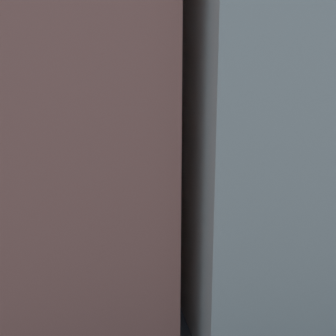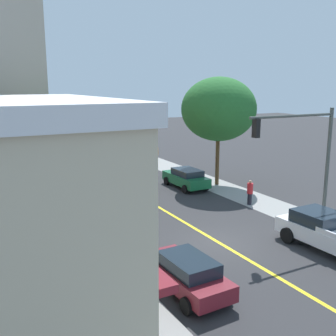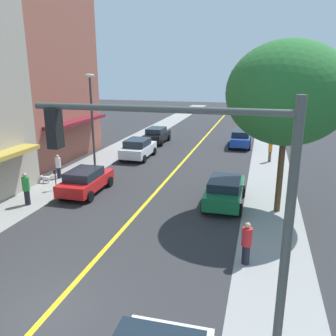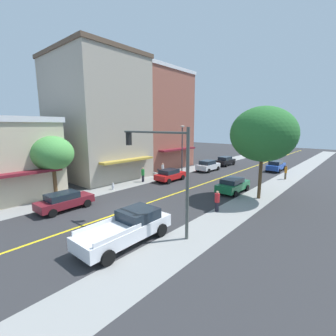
# 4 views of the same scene
# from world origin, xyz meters

# --- Properties ---
(ground_plane) EXTENTS (140.00, 140.00, 0.00)m
(ground_plane) POSITION_xyz_m (0.00, 0.00, 0.00)
(ground_plane) COLOR #2D2D30
(sidewalk_left) EXTENTS (2.93, 126.00, 0.01)m
(sidewalk_left) POSITION_xyz_m (-6.67, 0.00, 0.00)
(sidewalk_left) COLOR gray
(sidewalk_left) RESTS_ON ground
(sidewalk_right) EXTENTS (2.93, 126.00, 0.01)m
(sidewalk_right) POSITION_xyz_m (6.67, 0.00, 0.00)
(sidewalk_right) COLOR gray
(sidewalk_right) RESTS_ON ground
(road_centerline_stripe) EXTENTS (0.20, 126.00, 0.00)m
(road_centerline_stripe) POSITION_xyz_m (0.00, 0.00, 0.00)
(road_centerline_stripe) COLOR yellow
(road_centerline_stripe) RESTS_ON ground
(pale_office_building) EXTENTS (12.84, 7.61, 7.56)m
(pale_office_building) POSITION_xyz_m (-13.57, -4.72, 3.79)
(pale_office_building) COLOR beige
(pale_office_building) RESTS_ON ground
(tan_rowhouse) EXTENTS (12.79, 9.96, 15.65)m
(tan_rowhouse) POSITION_xyz_m (-13.57, 6.21, 7.83)
(tan_rowhouse) COLOR #A39989
(tan_rowhouse) RESTS_ON ground
(corner_shop_building) EXTENTS (11.11, 10.47, 15.46)m
(corner_shop_building) POSITION_xyz_m (-13.57, 16.83, 7.74)
(corner_shop_building) COLOR #935142
(corner_shop_building) RESTS_ON ground
(street_tree_left_near) EXTENTS (5.84, 5.84, 8.50)m
(street_tree_left_near) POSITION_xyz_m (6.92, 10.18, 6.00)
(street_tree_left_near) COLOR brown
(street_tree_left_near) RESTS_ON ground
(street_tree_right_corner) EXTENTS (3.78, 3.78, 5.85)m
(street_tree_right_corner) POSITION_xyz_m (-7.74, -2.28, 4.22)
(street_tree_right_corner) COLOR brown
(street_tree_right_corner) RESTS_ON ground
(fire_hydrant) EXTENTS (0.44, 0.24, 0.77)m
(fire_hydrant) POSITION_xyz_m (-6.05, 3.00, 0.38)
(fire_hydrant) COLOR silver
(fire_hydrant) RESTS_ON ground
(parking_meter) EXTENTS (0.12, 0.18, 1.30)m
(parking_meter) POSITION_xyz_m (-6.00, 10.05, 0.86)
(parking_meter) COLOR #4C4C51
(parking_meter) RESTS_ON ground
(traffic_light_mast) EXTENTS (5.66, 0.32, 6.69)m
(traffic_light_mast) POSITION_xyz_m (4.81, -0.74, 4.55)
(traffic_light_mast) COLOR #474C47
(traffic_light_mast) RESTS_ON ground
(street_lamp) EXTENTS (0.70, 0.36, 6.81)m
(street_lamp) POSITION_xyz_m (-5.83, 14.88, 4.18)
(street_lamp) COLOR #38383D
(street_lamp) RESTS_ON ground
(red_sedan_left_curb) EXTENTS (2.07, 4.18, 1.47)m
(red_sedan_left_curb) POSITION_xyz_m (-3.98, 10.05, 0.77)
(red_sedan_left_curb) COLOR red
(red_sedan_left_curb) RESTS_ON ground
(maroon_sedan_left_curb) EXTENTS (2.07, 4.44, 1.45)m
(maroon_sedan_left_curb) POSITION_xyz_m (-3.95, -3.23, 0.76)
(maroon_sedan_left_curb) COLOR maroon
(maroon_sedan_left_curb) RESTS_ON ground
(white_sedan_left_curb) EXTENTS (2.14, 4.22, 1.63)m
(white_sedan_left_curb) POSITION_xyz_m (-3.83, 18.75, 0.84)
(white_sedan_left_curb) COLOR silver
(white_sedan_left_curb) RESTS_ON ground
(black_sedan_left_curb) EXTENTS (1.98, 4.22, 1.55)m
(black_sedan_left_curb) POSITION_xyz_m (-4.14, 24.99, 0.81)
(black_sedan_left_curb) COLOR black
(black_sedan_left_curb) RESTS_ON ground
(green_sedan_right_curb) EXTENTS (2.07, 4.42, 1.50)m
(green_sedan_right_curb) POSITION_xyz_m (4.17, 10.40, 0.79)
(green_sedan_right_curb) COLOR #196638
(green_sedan_right_curb) RESTS_ON ground
(blue_sedan_right_curb) EXTENTS (2.10, 4.59, 1.58)m
(blue_sedan_right_curb) POSITION_xyz_m (3.98, 25.49, 0.82)
(blue_sedan_right_curb) COLOR #1E429E
(blue_sedan_right_curb) RESTS_ON ground
(white_pickup_truck) EXTENTS (2.44, 5.88, 1.77)m
(white_pickup_truck) POSITION_xyz_m (4.13, -3.31, 0.90)
(white_pickup_truck) COLOR silver
(white_pickup_truck) RESTS_ON ground
(pedestrian_white_shirt) EXTENTS (0.36, 0.36, 1.63)m
(pedestrian_white_shirt) POSITION_xyz_m (-7.14, 12.19, 0.86)
(pedestrian_white_shirt) COLOR black
(pedestrian_white_shirt) RESTS_ON ground
(pedestrian_red_shirt) EXTENTS (0.39, 0.39, 1.69)m
(pedestrian_red_shirt) POSITION_xyz_m (5.62, 4.53, 0.88)
(pedestrian_red_shirt) COLOR black
(pedestrian_red_shirt) RESTS_ON ground
(pedestrian_orange_shirt) EXTENTS (0.30, 0.30, 1.82)m
(pedestrian_orange_shirt) POSITION_xyz_m (6.64, 20.37, 0.98)
(pedestrian_orange_shirt) COLOR brown
(pedestrian_orange_shirt) RESTS_ON ground
(pedestrian_green_shirt) EXTENTS (0.39, 0.39, 1.81)m
(pedestrian_green_shirt) POSITION_xyz_m (-6.15, 7.51, 0.95)
(pedestrian_green_shirt) COLOR black
(pedestrian_green_shirt) RESTS_ON ground
(small_dog) EXTENTS (0.69, 0.29, 0.51)m
(small_dog) POSITION_xyz_m (-7.42, 11.03, 0.34)
(small_dog) COLOR silver
(small_dog) RESTS_ON ground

